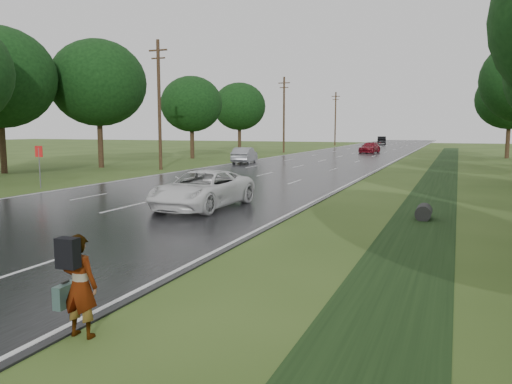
{
  "coord_description": "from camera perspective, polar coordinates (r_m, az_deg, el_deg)",
  "views": [
    {
      "loc": [
        12.54,
        -8.62,
        3.24
      ],
      "look_at": [
        6.83,
        5.47,
        1.3
      ],
      "focal_mm": 35.0,
      "sensor_mm": 36.0,
      "label": 1
    }
  ],
  "objects": [
    {
      "name": "white_pickup",
      "position": [
        20.33,
        -6.13,
        0.31
      ],
      "size": [
        2.68,
        5.49,
        1.5
      ],
      "primitive_type": "imported",
      "rotation": [
        0.0,
        0.0,
        -0.03
      ],
      "color": "white",
      "rests_on": "road"
    },
    {
      "name": "tree_west_d",
      "position": [
        54.68,
        -7.38,
        9.93
      ],
      "size": [
        6.6,
        6.6,
        8.8
      ],
      "color": "#311E14",
      "rests_on": "ground"
    },
    {
      "name": "tree_east_f",
      "position": [
        60.91,
        27.07,
        9.44
      ],
      "size": [
        7.2,
        7.2,
        9.62
      ],
      "color": "#311E14",
      "rests_on": "ground"
    },
    {
      "name": "center_line",
      "position": [
        55.16,
        8.88,
        3.88
      ],
      "size": [
        0.12,
        180.0,
        0.01
      ],
      "primitive_type": "cube",
      "color": "silver",
      "rests_on": "road"
    },
    {
      "name": "silver_sedan",
      "position": [
        46.34,
        -1.31,
        4.23
      ],
      "size": [
        2.27,
        4.63,
        1.46
      ],
      "primitive_type": "imported",
      "rotation": [
        0.0,
        0.0,
        3.31
      ],
      "color": "gray",
      "rests_on": "road"
    },
    {
      "name": "edge_stripe_west",
      "position": [
        57.08,
        2.26,
        4.07
      ],
      "size": [
        0.12,
        180.0,
        0.01
      ],
      "primitive_type": "cube",
      "color": "silver",
      "rests_on": "road"
    },
    {
      "name": "utility_pole_distant",
      "position": [
        96.14,
        9.06,
        8.36
      ],
      "size": [
        1.6,
        0.26,
        10.0
      ],
      "color": "#311E14",
      "rests_on": "ground"
    },
    {
      "name": "utility_pole_mid",
      "position": [
        40.09,
        -11.0,
        9.95
      ],
      "size": [
        1.6,
        0.26,
        10.0
      ],
      "color": "#311E14",
      "rests_on": "ground"
    },
    {
      "name": "utility_pole_far",
      "position": [
        67.26,
        3.21,
        8.94
      ],
      "size": [
        1.6,
        0.26,
        10.0
      ],
      "color": "#311E14",
      "rests_on": "ground"
    },
    {
      "name": "tree_west_c",
      "position": [
        43.62,
        -17.6,
        11.78
      ],
      "size": [
        7.8,
        7.8,
        10.43
      ],
      "color": "#311E14",
      "rests_on": "ground"
    },
    {
      "name": "edge_stripe_east",
      "position": [
        54.03,
        15.88,
        3.62
      ],
      "size": [
        0.12,
        180.0,
        0.01
      ],
      "primitive_type": "cube",
      "color": "silver",
      "rests_on": "road"
    },
    {
      "name": "far_car_dark",
      "position": [
        105.98,
        14.17,
        5.76
      ],
      "size": [
        2.31,
        4.96,
        1.57
      ],
      "primitive_type": "imported",
      "rotation": [
        0.0,
        0.0,
        3.28
      ],
      "color": "black",
      "rests_on": "road"
    },
    {
      "name": "road",
      "position": [
        55.17,
        8.88,
        3.85
      ],
      "size": [
        14.0,
        180.0,
        0.04
      ],
      "primitive_type": "cube",
      "color": "black",
      "rests_on": "ground"
    },
    {
      "name": "far_car_red",
      "position": [
        67.62,
        12.88,
        4.97
      ],
      "size": [
        2.47,
        4.93,
        1.37
      ],
      "primitive_type": "imported",
      "rotation": [
        0.0,
        0.0,
        -0.12
      ],
      "color": "maroon",
      "rests_on": "road"
    },
    {
      "name": "road_sign",
      "position": [
        29.5,
        -23.54,
        3.57
      ],
      "size": [
        0.5,
        0.06,
        2.3
      ],
      "color": "slate",
      "rests_on": "ground"
    },
    {
      "name": "pedestrian",
      "position": [
        8.32,
        -19.64,
        -9.9
      ],
      "size": [
        0.75,
        0.65,
        1.64
      ],
      "rotation": [
        0.0,
        0.0,
        3.2
      ],
      "color": "#A5998C",
      "rests_on": "ground"
    },
    {
      "name": "tree_west_f",
      "position": [
        67.48,
        -1.91,
        9.74
      ],
      "size": [
        7.0,
        7.0,
        9.29
      ],
      "color": "#311E14",
      "rests_on": "ground"
    },
    {
      "name": "drainage_ditch",
      "position": [
        27.54,
        19.72,
        0.17
      ],
      "size": [
        2.2,
        120.0,
        0.56
      ],
      "color": "black",
      "rests_on": "ground"
    }
  ]
}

